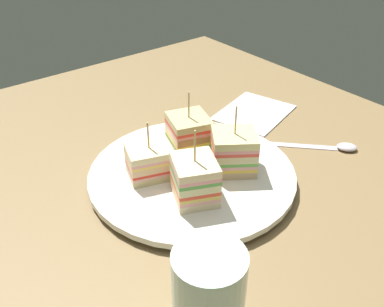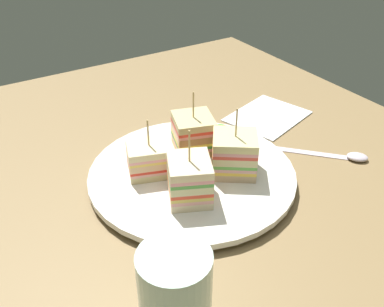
# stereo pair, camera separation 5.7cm
# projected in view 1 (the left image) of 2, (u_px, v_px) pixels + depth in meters

# --- Properties ---
(ground_plane) EXTENTS (0.98, 0.87, 0.02)m
(ground_plane) POSITION_uv_depth(u_px,v_px,m) (192.00, 185.00, 0.64)
(ground_plane) COLOR olive
(plate) EXTENTS (0.30, 0.30, 0.02)m
(plate) POSITION_uv_depth(u_px,v_px,m) (192.00, 174.00, 0.63)
(plate) COLOR white
(plate) RESTS_ON ground_plane
(sandwich_wedge_0) EXTENTS (0.08, 0.08, 0.10)m
(sandwich_wedge_0) POSITION_uv_depth(u_px,v_px,m) (233.00, 151.00, 0.61)
(sandwich_wedge_0) COLOR #D8B48B
(sandwich_wedge_0) RESTS_ON plate
(sandwich_wedge_1) EXTENTS (0.08, 0.07, 0.10)m
(sandwich_wedge_1) POSITION_uv_depth(u_px,v_px,m) (189.00, 133.00, 0.66)
(sandwich_wedge_1) COLOR #D8B97A
(sandwich_wedge_1) RESTS_ON plate
(sandwich_wedge_2) EXTENTS (0.07, 0.07, 0.08)m
(sandwich_wedge_2) POSITION_uv_depth(u_px,v_px,m) (150.00, 161.00, 0.60)
(sandwich_wedge_2) COLOR #D2BE86
(sandwich_wedge_2) RESTS_ON plate
(sandwich_wedge_3) EXTENTS (0.08, 0.07, 0.10)m
(sandwich_wedge_3) POSITION_uv_depth(u_px,v_px,m) (195.00, 179.00, 0.56)
(sandwich_wedge_3) COLOR beige
(sandwich_wedge_3) RESTS_ON plate
(salad_garnish) EXTENTS (0.08, 0.06, 0.01)m
(salad_garnish) POSITION_uv_depth(u_px,v_px,m) (218.00, 134.00, 0.70)
(salad_garnish) COLOR green
(salad_garnish) RESTS_ON plate
(spoon) EXTENTS (0.12, 0.12, 0.01)m
(spoon) POSITION_uv_depth(u_px,v_px,m) (331.00, 147.00, 0.70)
(spoon) COLOR silver
(spoon) RESTS_ON ground_plane
(napkin) EXTENTS (0.15, 0.16, 0.01)m
(napkin) POSITION_uv_depth(u_px,v_px,m) (254.00, 112.00, 0.80)
(napkin) COLOR white
(napkin) RESTS_ON ground_plane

